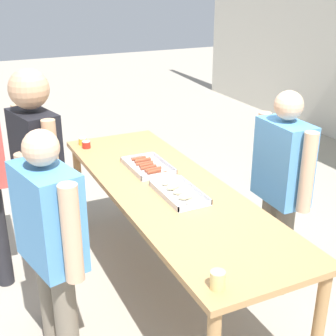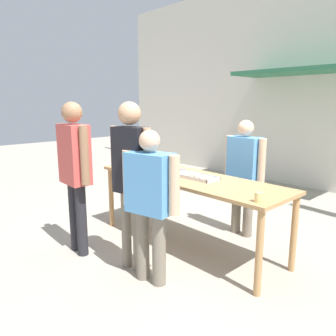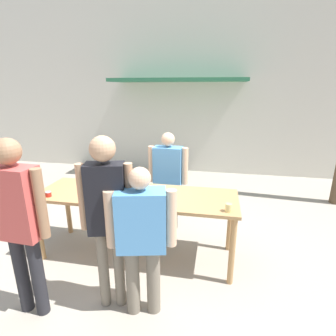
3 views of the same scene
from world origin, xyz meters
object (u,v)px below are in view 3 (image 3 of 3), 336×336
at_px(beer_cup, 229,208).
at_px(person_customer_with_cup, 142,233).
at_px(food_tray_buns, 148,193).
at_px(person_customer_holding_hotdog, 19,215).
at_px(person_customer_waiting_in_line, 107,209).
at_px(person_server_behind_table, 168,174).
at_px(food_tray_sausages, 108,190).
at_px(condiment_jar_mustard, 41,194).
at_px(condiment_jar_ketchup, 48,194).

height_order(beer_cup, person_customer_with_cup, person_customer_with_cup).
bearing_deg(food_tray_buns, person_customer_holding_hotdog, -128.83).
xyz_separation_m(beer_cup, person_customer_waiting_in_line, (-1.17, -0.60, 0.17)).
xyz_separation_m(food_tray_buns, person_customer_waiting_in_line, (-0.16, -0.91, 0.20)).
bearing_deg(person_server_behind_table, beer_cup, -48.93).
distance_m(food_tray_sausages, beer_cup, 1.59).
bearing_deg(person_customer_waiting_in_line, person_customer_with_cup, 162.65).
bearing_deg(person_customer_with_cup, person_customer_holding_hotdog, -2.04).
xyz_separation_m(beer_cup, person_server_behind_table, (-0.90, 1.09, -0.02)).
bearing_deg(person_server_behind_table, person_customer_waiting_in_line, -97.49).
height_order(food_tray_sausages, person_customer_with_cup, person_customer_with_cup).
xyz_separation_m(condiment_jar_mustard, person_server_behind_table, (1.44, 1.09, -0.00)).
height_order(condiment_jar_ketchup, person_customer_waiting_in_line, person_customer_waiting_in_line).
bearing_deg(condiment_jar_ketchup, person_customer_with_cup, -24.03).
bearing_deg(person_customer_with_cup, person_customer_waiting_in_line, -17.22).
height_order(condiment_jar_ketchup, person_server_behind_table, person_server_behind_table).
height_order(beer_cup, person_customer_holding_hotdog, person_customer_holding_hotdog).
xyz_separation_m(food_tray_sausages, condiment_jar_mustard, (-0.77, -0.31, 0.02)).
bearing_deg(person_customer_with_cup, condiment_jar_mustard, -35.38).
relative_size(food_tray_buns, person_customer_waiting_in_line, 0.26).
distance_m(condiment_jar_ketchup, person_customer_holding_hotdog, 0.91).
distance_m(food_tray_sausages, food_tray_buns, 0.55).
bearing_deg(person_customer_holding_hotdog, person_server_behind_table, -115.70).
distance_m(food_tray_buns, person_customer_holding_hotdog, 1.48).
height_order(food_tray_sausages, beer_cup, beer_cup).
height_order(food_tray_buns, person_customer_waiting_in_line, person_customer_waiting_in_line).
xyz_separation_m(condiment_jar_ketchup, beer_cup, (2.23, -0.00, 0.02)).
distance_m(condiment_jar_ketchup, beer_cup, 2.23).
distance_m(condiment_jar_mustard, person_server_behind_table, 1.81).
distance_m(food_tray_sausages, condiment_jar_ketchup, 0.74).
distance_m(condiment_jar_ketchup, person_customer_with_cup, 1.55).
relative_size(food_tray_sausages, person_customer_with_cup, 0.29).
distance_m(person_customer_holding_hotdog, person_customer_with_cup, 1.15).
bearing_deg(food_tray_buns, person_customer_with_cup, -78.40).
xyz_separation_m(condiment_jar_mustard, person_customer_with_cup, (1.51, -0.63, -0.02)).
bearing_deg(beer_cup, person_customer_with_cup, -142.62).
height_order(food_tray_sausages, person_customer_holding_hotdog, person_customer_holding_hotdog).
height_order(person_server_behind_table, person_customer_holding_hotdog, person_customer_holding_hotdog).
distance_m(food_tray_buns, person_customer_waiting_in_line, 0.94).
distance_m(beer_cup, person_customer_holding_hotdog, 2.12).
bearing_deg(condiment_jar_mustard, person_customer_with_cup, -22.50).
bearing_deg(condiment_jar_mustard, person_customer_holding_hotdog, -64.61).
bearing_deg(person_server_behind_table, person_customer_with_cup, -85.86).
distance_m(food_tray_sausages, condiment_jar_mustard, 0.83).
bearing_deg(person_customer_holding_hotdog, food_tray_sausages, -105.49).
distance_m(person_server_behind_table, person_customer_holding_hotdog, 2.20).
height_order(food_tray_buns, beer_cup, beer_cup).
xyz_separation_m(food_tray_sausages, person_server_behind_table, (0.67, 0.79, 0.02)).
height_order(person_customer_with_cup, person_customer_waiting_in_line, person_customer_waiting_in_line).
distance_m(condiment_jar_ketchup, person_server_behind_table, 1.73).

